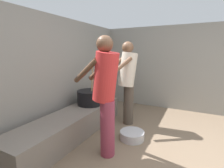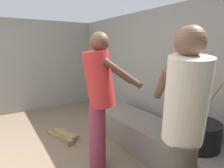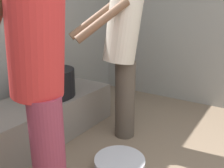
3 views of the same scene
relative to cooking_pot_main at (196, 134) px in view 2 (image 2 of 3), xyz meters
The scene contains 6 objects.
block_enclosure_rear 1.16m from the cooking_pot_main, 150.07° to the left, with size 5.59×0.20×2.06m, color gray.
hearth_ledge 0.64m from the cooking_pot_main, behind, with size 2.41×0.60×0.41m, color slate.
cooking_pot_main is the anchor object (origin of this frame).
cook_in_red_shirt 1.15m from the cooking_pot_main, 134.54° to the right, with size 0.49×0.73×1.64m.
cook_in_cream_shirt 0.83m from the cooking_pot_main, 63.99° to the right, with size 0.73×0.66×1.62m.
firewood_pile 2.03m from the cooking_pot_main, 152.46° to the right, with size 0.70×0.40×0.09m.
Camera 2 is at (2.07, 0.20, 1.48)m, focal length 30.90 mm.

